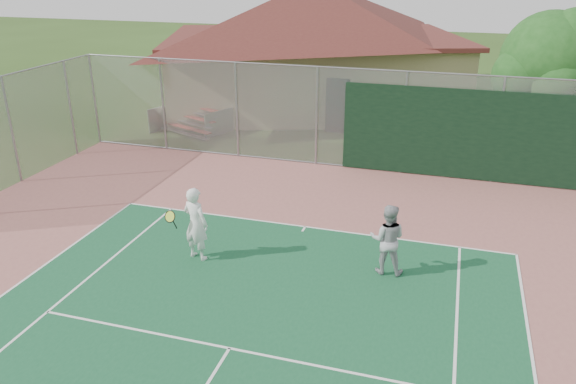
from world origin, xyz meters
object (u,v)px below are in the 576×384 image
Objects in this scene: bleachers at (191,120)px; tree at (552,63)px; player_grey_back at (387,240)px; clubhouse at (314,41)px; player_white_front at (195,224)px.

bleachers is 14.03m from tree.
tree is (13.70, 0.09, 3.03)m from bleachers.
tree is 3.17× the size of player_grey_back.
player_white_front is at bearing -104.56° from clubhouse.
bleachers is (-3.75, -6.15, -2.66)m from clubhouse.
player_grey_back is (9.53, -9.31, 0.32)m from bleachers.
player_grey_back is (-4.16, -9.41, -2.72)m from tree.
player_grey_back reaches higher than bleachers.
tree is at bearing -50.31° from clubhouse.
player_white_front is (-8.70, -10.08, -2.64)m from tree.
player_grey_back is (4.54, 0.67, -0.08)m from player_white_front.
bleachers is at bearing -48.80° from player_white_front.
player_white_front is at bearing -130.79° from tree.
clubhouse reaches higher than tree.
bleachers is 1.78× the size of player_white_front.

